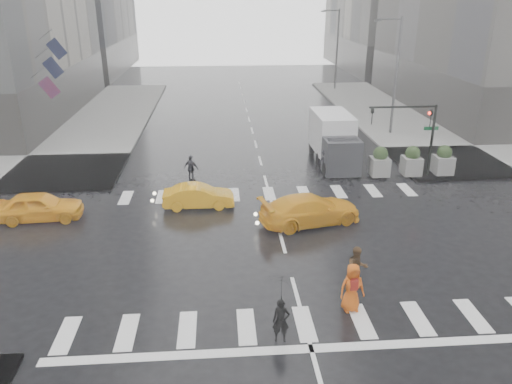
{
  "coord_description": "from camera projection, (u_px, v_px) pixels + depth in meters",
  "views": [
    {
      "loc": [
        -2.75,
        -20.05,
        10.55
      ],
      "look_at": [
        -1.06,
        2.0,
        1.72
      ],
      "focal_mm": 35.0,
      "sensor_mm": 36.0,
      "label": 1
    }
  ],
  "objects": [
    {
      "name": "road_markings",
      "position": [
        282.0,
        243.0,
        22.67
      ],
      "size": [
        18.0,
        48.0,
        0.01
      ],
      "primitive_type": null,
      "color": "silver",
      "rests_on": "ground"
    },
    {
      "name": "planter_west",
      "position": [
        380.0,
        162.0,
        30.4
      ],
      "size": [
        1.1,
        1.1,
        1.8
      ],
      "color": "slate",
      "rests_on": "ground"
    },
    {
      "name": "pedestrian_brown",
      "position": [
        357.0,
        269.0,
        18.8
      ],
      "size": [
        0.93,
        0.76,
        1.78
      ],
      "primitive_type": "imported",
      "rotation": [
        0.0,
        0.0,
        0.11
      ],
      "color": "#49311A",
      "rests_on": "ground"
    },
    {
      "name": "planter_mid",
      "position": [
        412.0,
        161.0,
        30.54
      ],
      "size": [
        1.1,
        1.1,
        1.8
      ],
      "color": "slate",
      "rests_on": "ground"
    },
    {
      "name": "pedestrian_far_b",
      "position": [
        326.0,
        162.0,
        30.93
      ],
      "size": [
        1.18,
        1.14,
        1.64
      ],
      "primitive_type": "imported",
      "rotation": [
        0.0,
        0.0,
        2.42
      ],
      "color": "black",
      "rests_on": "ground"
    },
    {
      "name": "sidewalk_ne",
      "position": [
        495.0,
        133.0,
        40.24
      ],
      "size": [
        35.0,
        35.0,
        0.15
      ],
      "primitive_type": "cube",
      "color": "slate",
      "rests_on": "ground"
    },
    {
      "name": "street_lamp_near",
      "position": [
        395.0,
        72.0,
        38.28
      ],
      "size": [
        2.15,
        0.22,
        9.0
      ],
      "color": "#59595B",
      "rests_on": "ground"
    },
    {
      "name": "taxi_front",
      "position": [
        39.0,
        206.0,
        24.75
      ],
      "size": [
        4.27,
        1.94,
        1.42
      ],
      "primitive_type": "imported",
      "rotation": [
        0.0,
        0.0,
        1.63
      ],
      "color": "#FAA50D",
      "rests_on": "ground"
    },
    {
      "name": "ground",
      "position": [
        282.0,
        243.0,
        22.67
      ],
      "size": [
        120.0,
        120.0,
        0.0
      ],
      "primitive_type": "plane",
      "color": "black",
      "rests_on": "ground"
    },
    {
      "name": "taxi_mid",
      "position": [
        199.0,
        196.0,
        26.25
      ],
      "size": [
        3.73,
        1.33,
        1.23
      ],
      "primitive_type": "imported",
      "rotation": [
        0.0,
        0.0,
        1.58
      ],
      "color": "#FAA50D",
      "rests_on": "ground"
    },
    {
      "name": "pedestrian_orange",
      "position": [
        352.0,
        288.0,
        17.55
      ],
      "size": [
        0.94,
        0.66,
        1.83
      ],
      "rotation": [
        0.0,
        0.0,
        0.09
      ],
      "color": "#CD520E",
      "rests_on": "ground"
    },
    {
      "name": "street_lamp_far",
      "position": [
        336.0,
        46.0,
        56.8
      ],
      "size": [
        2.15,
        0.22,
        9.0
      ],
      "color": "#59595B",
      "rests_on": "ground"
    },
    {
      "name": "box_truck",
      "position": [
        334.0,
        139.0,
        32.58
      ],
      "size": [
        2.28,
        6.07,
        3.22
      ],
      "rotation": [
        0.0,
        0.0,
        0.01
      ],
      "color": "silver",
      "rests_on": "ground"
    },
    {
      "name": "flag_cluster",
      "position": [
        49.0,
        65.0,
        36.64
      ],
      "size": [
        2.87,
        3.06,
        4.69
      ],
      "color": "#59595B",
      "rests_on": "ground"
    },
    {
      "name": "pedestrian_black",
      "position": [
        282.0,
        297.0,
        15.7
      ],
      "size": [
        1.05,
        1.07,
        2.43
      ],
      "rotation": [
        0.0,
        0.0,
        -0.1
      ],
      "color": "black",
      "rests_on": "ground"
    },
    {
      "name": "taxi_rear",
      "position": [
        310.0,
        209.0,
        24.37
      ],
      "size": [
        4.79,
        3.07,
        1.45
      ],
      "primitive_type": "imported",
      "rotation": [
        0.0,
        0.0,
        1.82
      ],
      "color": "#FAA50D",
      "rests_on": "ground"
    },
    {
      "name": "pedestrian_far_a",
      "position": [
        191.0,
        169.0,
        29.8
      ],
      "size": [
        1.11,
        0.94,
        1.62
      ],
      "primitive_type": "imported",
      "rotation": [
        0.0,
        0.0,
        2.69
      ],
      "color": "black",
      "rests_on": "ground"
    },
    {
      "name": "traffic_signal_pole",
      "position": [
        417.0,
        126.0,
        29.53
      ],
      "size": [
        4.45,
        0.42,
        4.5
      ],
      "color": "black",
      "rests_on": "ground"
    },
    {
      "name": "planter_east",
      "position": [
        443.0,
        160.0,
        30.68
      ],
      "size": [
        1.1,
        1.1,
        1.8
      ],
      "color": "slate",
      "rests_on": "ground"
    }
  ]
}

